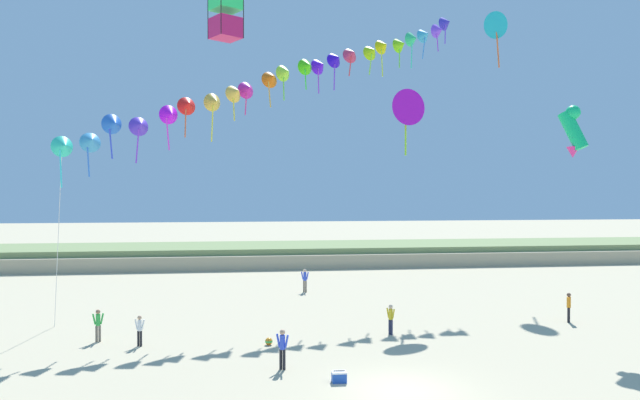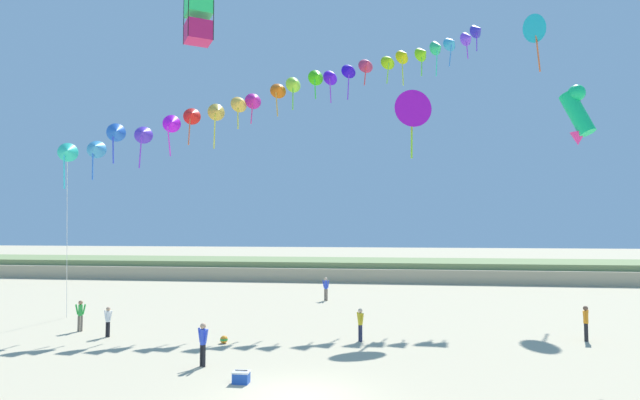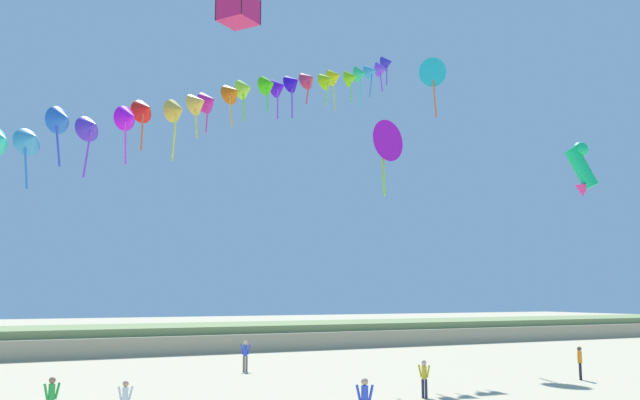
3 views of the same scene
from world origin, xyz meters
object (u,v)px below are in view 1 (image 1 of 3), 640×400
(person_far_left, at_px, (282,346))
(large_kite_mid_trail, at_px, (226,14))
(person_far_right, at_px, (569,305))
(large_kite_high_solo, at_px, (406,108))
(person_near_left, at_px, (391,317))
(person_mid_center, at_px, (140,328))
(person_near_right, at_px, (305,279))
(large_kite_low_lead, at_px, (498,25))
(beach_cooler, at_px, (339,377))
(person_far_center, at_px, (98,323))
(large_kite_outer_drift, at_px, (573,129))
(beach_ball, at_px, (269,341))

(person_far_left, xyz_separation_m, large_kite_mid_trail, (-2.53, 5.49, 15.41))
(person_far_right, height_order, large_kite_high_solo, large_kite_high_solo)
(person_near_left, height_order, person_mid_center, person_near_left)
(large_kite_mid_trail, bearing_deg, person_far_left, -65.21)
(person_near_right, xyz_separation_m, person_far_right, (13.99, -11.46, -0.03))
(person_mid_center, xyz_separation_m, large_kite_low_lead, (25.92, 17.51, 20.55))
(person_mid_center, relative_size, beach_cooler, 2.58)
(large_kite_low_lead, xyz_separation_m, large_kite_high_solo, (-10.46, -9.17, -8.49))
(person_near_right, xyz_separation_m, person_mid_center, (-9.31, -13.64, -0.14))
(person_far_right, height_order, large_kite_mid_trail, large_kite_mid_trail)
(person_mid_center, bearing_deg, beach_cooler, -35.70)
(person_far_left, relative_size, beach_cooler, 2.93)
(person_mid_center, bearing_deg, person_far_center, 153.85)
(large_kite_outer_drift, distance_m, beach_ball, 19.71)
(person_far_left, bearing_deg, person_near_left, 40.88)
(person_far_left, relative_size, person_far_center, 1.05)
(person_far_left, relative_size, person_far_right, 1.01)
(person_far_right, xyz_separation_m, beach_cooler, (-14.57, -8.45, -0.76))
(person_far_center, bearing_deg, beach_cooler, -33.94)
(person_mid_center, bearing_deg, large_kite_mid_trail, 14.45)
(person_near_left, relative_size, large_kite_low_lead, 0.33)
(large_kite_mid_trail, bearing_deg, large_kite_outer_drift, -0.59)
(person_far_center, height_order, large_kite_high_solo, large_kite_high_solo)
(person_near_left, bearing_deg, large_kite_mid_trail, 177.56)
(person_mid_center, height_order, large_kite_mid_trail, large_kite_mid_trail)
(person_far_left, distance_m, large_kite_outer_drift, 19.59)
(large_kite_low_lead, bearing_deg, beach_ball, -137.56)
(person_far_center, distance_m, large_kite_outer_drift, 26.79)
(person_far_left, height_order, large_kite_high_solo, large_kite_high_solo)
(person_far_left, height_order, large_kite_low_lead, large_kite_low_lead)
(person_far_center, height_order, beach_ball, person_far_center)
(person_far_right, bearing_deg, beach_cooler, -149.88)
(person_near_left, bearing_deg, large_kite_outer_drift, 0.96)
(person_mid_center, height_order, large_kite_high_solo, large_kite_high_solo)
(person_near_right, bearing_deg, person_far_left, -98.46)
(person_near_left, xyz_separation_m, beach_cooler, (-3.81, -6.97, -0.69))
(beach_ball, bearing_deg, person_mid_center, 175.08)
(large_kite_low_lead, bearing_deg, beach_cooler, -125.85)
(large_kite_low_lead, xyz_separation_m, beach_cooler, (-17.19, -23.79, -21.20))
(person_far_center, distance_m, beach_cooler, 13.19)
(large_kite_outer_drift, bearing_deg, person_mid_center, -177.82)
(person_far_right, distance_m, large_kite_low_lead, 25.69)
(large_kite_mid_trail, distance_m, large_kite_outer_drift, 19.42)
(person_near_right, height_order, large_kite_mid_trail, large_kite_mid_trail)
(person_mid_center, bearing_deg, person_far_right, 5.34)
(person_far_left, distance_m, beach_cooler, 2.90)
(large_kite_outer_drift, xyz_separation_m, beach_cooler, (-13.96, -7.14, -10.64))
(large_kite_high_solo, height_order, beach_ball, large_kite_high_solo)
(beach_ball, bearing_deg, person_far_left, -83.58)
(large_kite_low_lead, bearing_deg, person_far_center, -149.69)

